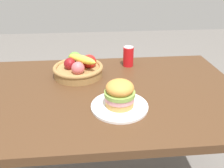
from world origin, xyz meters
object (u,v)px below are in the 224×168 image
Objects in this scene: sandwich at (120,93)px; soda_can at (128,56)px; fruit_basket at (79,68)px; plate at (120,106)px.

soda_can is at bearing 76.77° from sandwich.
fruit_basket is (-0.20, 0.36, -0.03)m from sandwich.
plate is 0.90× the size of fruit_basket.
fruit_basket is (-0.31, -0.12, -0.02)m from soda_can.
sandwich is 0.41m from fruit_basket.
sandwich is at bearing -61.48° from fruit_basket.
soda_can is 0.43× the size of fruit_basket.
sandwich is 0.49m from soda_can.
soda_can is at bearing 76.77° from plate.
soda_can is 0.33m from fruit_basket.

